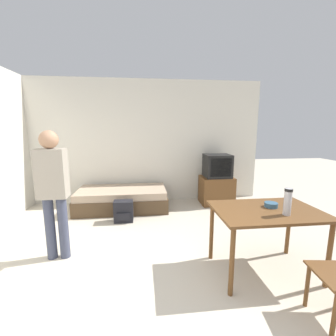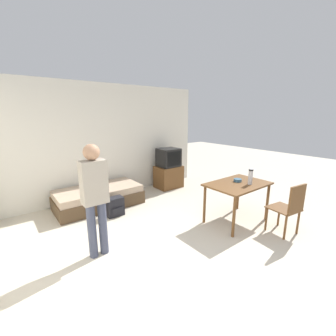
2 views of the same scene
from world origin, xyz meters
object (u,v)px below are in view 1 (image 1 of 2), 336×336
tv (217,181)px  person_standing (53,187)px  thermos_flask (288,201)px  backpack (124,211)px  daybed (122,199)px  mate_bowl (271,205)px  dining_table (266,218)px

tv → person_standing: bearing=-146.0°
tv → thermos_flask: 2.60m
backpack → daybed: bearing=96.6°
daybed → person_standing: (-0.67, -1.72, 0.73)m
tv → backpack: size_ratio=2.88×
tv → person_standing: (-2.70, -1.83, 0.44)m
person_standing → mate_bowl: 2.61m
thermos_flask → backpack: bearing=135.5°
dining_table → backpack: 2.42m
person_standing → thermos_flask: bearing=-16.0°
person_standing → thermos_flask: size_ratio=5.70×
daybed → person_standing: 1.98m
dining_table → person_standing: (-2.47, 0.57, 0.28)m
dining_table → person_standing: person_standing is taller
tv → backpack: 2.13m
thermos_flask → backpack: size_ratio=0.75×
thermos_flask → daybed: bearing=127.9°
backpack → mate_bowl: bearing=-40.8°
person_standing → backpack: person_standing is taller
daybed → mate_bowl: size_ratio=12.44×
tv → dining_table: tv is taller
dining_table → mate_bowl: 0.17m
tv → daybed: bearing=-176.9°
person_standing → thermos_flask: 2.69m
tv → thermos_flask: tv is taller
tv → mate_bowl: 2.35m
dining_table → person_standing: size_ratio=0.71×
person_standing → tv: bearing=34.0°
dining_table → thermos_flask: 0.33m
mate_bowl → tv: bearing=86.3°
dining_table → person_standing: bearing=167.0°
daybed → mate_bowl: (1.89, -2.22, 0.57)m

